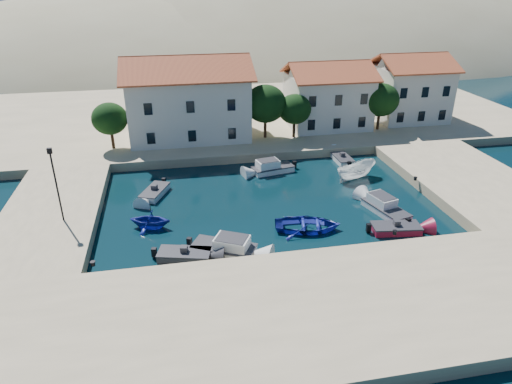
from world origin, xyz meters
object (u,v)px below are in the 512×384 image
(boat_east, at_px, (355,179))
(building_left, at_px, (188,96))
(building_right, at_px, (410,86))
(cabin_cruiser_east, at_px, (386,208))
(lamppost, at_px, (55,178))
(rowboat_south, at_px, (307,229))
(building_mid, at_px, (328,94))
(cabin_cruiser_south, at_px, (224,247))

(boat_east, bearing_deg, building_left, 26.74)
(building_left, xyz_separation_m, boat_east, (16.06, -14.41, -5.94))
(building_right, height_order, cabin_cruiser_east, building_right)
(lamppost, distance_m, rowboat_south, 20.54)
(lamppost, height_order, rowboat_south, lamppost)
(building_right, relative_size, cabin_cruiser_east, 1.87)
(building_right, distance_m, lamppost, 46.98)
(cabin_cruiser_east, bearing_deg, building_mid, -20.34)
(building_right, relative_size, boat_east, 1.93)
(building_right, height_order, rowboat_south, building_right)
(building_mid, bearing_deg, cabin_cruiser_south, -122.60)
(lamppost, xyz_separation_m, rowboat_south, (19.67, -3.55, -4.75))
(building_left, bearing_deg, cabin_cruiser_south, -87.98)
(building_mid, bearing_deg, cabin_cruiser_east, -95.47)
(lamppost, distance_m, boat_east, 28.52)
(building_mid, height_order, cabin_cruiser_south, building_mid)
(building_right, bearing_deg, cabin_cruiser_south, -136.38)
(rowboat_south, xyz_separation_m, cabin_cruiser_east, (7.63, 1.49, 0.48))
(rowboat_south, bearing_deg, lamppost, 91.51)
(cabin_cruiser_south, xyz_separation_m, rowboat_south, (7.26, 2.18, -0.48))
(lamppost, relative_size, cabin_cruiser_east, 1.23)
(building_left, xyz_separation_m, cabin_cruiser_east, (15.79, -22.06, -5.46))
(cabin_cruiser_east, height_order, boat_east, cabin_cruiser_east)
(building_right, bearing_deg, boat_east, -130.35)
(building_left, relative_size, building_right, 1.56)
(building_right, xyz_separation_m, cabin_cruiser_east, (-14.21, -24.06, -5.00))
(building_mid, bearing_deg, building_left, -176.82)
(building_right, distance_m, rowboat_south, 34.05)
(lamppost, relative_size, boat_east, 1.27)
(building_right, bearing_deg, cabin_cruiser_east, -120.56)
(building_right, xyz_separation_m, cabin_cruiser_south, (-29.09, -27.73, -5.00))
(rowboat_south, xyz_separation_m, boat_east, (7.89, 9.14, 0.00))
(building_right, bearing_deg, building_left, -176.19)
(building_right, bearing_deg, rowboat_south, -130.52)
(lamppost, relative_size, cabin_cruiser_south, 1.19)
(building_left, relative_size, building_mid, 1.40)
(building_mid, xyz_separation_m, cabin_cruiser_south, (-17.09, -26.73, -4.75))
(boat_east, bearing_deg, rowboat_south, 117.83)
(lamppost, bearing_deg, rowboat_south, -10.23)
(building_left, xyz_separation_m, cabin_cruiser_south, (0.91, -25.73, -5.46))
(building_left, bearing_deg, rowboat_south, -70.88)
(building_right, height_order, lamppost, building_right)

